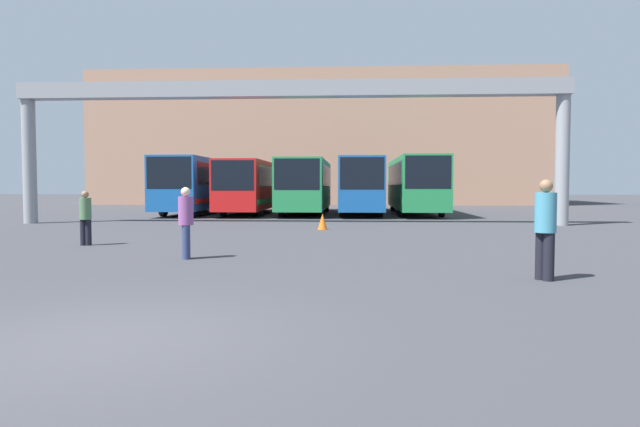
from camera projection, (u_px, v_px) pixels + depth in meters
ground_plane at (97, 341)px, 6.39m from camera, size 200.00×200.00×0.00m
building_backdrop at (324, 142)px, 54.96m from camera, size 41.66×12.00×11.86m
overhead_gantry at (288, 106)px, 25.15m from camera, size 24.37×0.80×6.32m
bus_slot_0 at (197, 182)px, 34.78m from camera, size 2.59×10.83×3.32m
bus_slot_1 at (251, 184)px, 34.60m from camera, size 2.45×10.86×3.13m
bus_slot_2 at (306, 183)px, 34.61m from camera, size 2.57×11.26×3.20m
bus_slot_3 at (360, 183)px, 35.02m from camera, size 2.46×12.47×3.26m
bus_slot_4 at (415, 182)px, 34.77m from camera, size 2.54×12.37×3.34m
pedestrian_mid_right at (186, 221)px, 13.47m from camera, size 0.35×0.35×1.70m
pedestrian_near_center at (85, 216)px, 16.49m from camera, size 0.33×0.33×1.59m
pedestrian_near_left at (545, 227)px, 10.44m from camera, size 0.39×0.39×1.85m
traffic_cone at (323, 221)px, 22.48m from camera, size 0.37×0.37×0.63m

